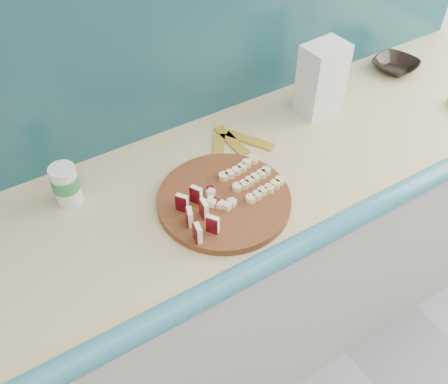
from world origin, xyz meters
name	(u,v)px	position (x,y,z in m)	size (l,w,h in m)	color
kitchen_counter	(246,264)	(0.10, 1.50, 0.46)	(2.20, 0.63, 0.91)	beige
backsplash	(197,44)	(0.10, 1.79, 1.16)	(2.20, 0.02, 0.50)	teal
cutting_board	(224,200)	(-0.04, 1.42, 0.92)	(0.35, 0.35, 0.02)	#4E2610
apple_wedges	(197,213)	(-0.14, 1.39, 0.96)	(0.08, 0.15, 0.05)	#FFF4CB
apple_chunks	(217,199)	(-0.06, 1.42, 0.94)	(0.05, 0.06, 0.02)	#FAEFC8
banana_slices	(252,179)	(0.06, 1.43, 0.94)	(0.15, 0.15, 0.02)	beige
brown_bowl	(395,65)	(0.83, 1.66, 0.93)	(0.15, 0.15, 0.04)	black
flour_bag	(322,79)	(0.44, 1.62, 1.02)	(0.13, 0.09, 0.23)	silver
canister	(66,184)	(-0.38, 1.64, 0.97)	(0.07, 0.07, 0.12)	silver
banana_peel	(233,144)	(0.11, 1.61, 0.91)	(0.22, 0.18, 0.01)	gold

